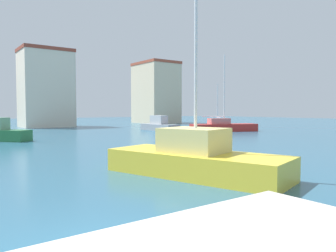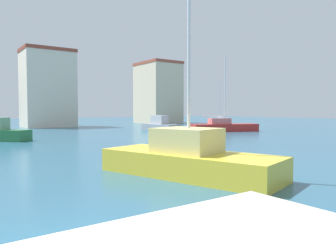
{
  "view_description": "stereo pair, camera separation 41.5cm",
  "coord_description": "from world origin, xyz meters",
  "px_view_note": "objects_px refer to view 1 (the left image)",
  "views": [
    {
      "loc": [
        -1.99,
        -4.75,
        2.5
      ],
      "look_at": [
        17.51,
        22.07,
        0.88
      ],
      "focal_mm": 34.84,
      "sensor_mm": 36.0,
      "label": 1
    },
    {
      "loc": [
        -1.65,
        -4.99,
        2.5
      ],
      "look_at": [
        17.51,
        22.07,
        0.88
      ],
      "focal_mm": 34.84,
      "sensor_mm": 36.0,
      "label": 2
    }
  ],
  "objects_px": {
    "motorboat_grey_outer_mooring": "(159,125)",
    "sailboat_blue_far_left": "(217,124)",
    "sailboat_yellow_mid_harbor": "(195,158)",
    "sailboat_red_distant_east": "(223,127)"
  },
  "relations": [
    {
      "from": "sailboat_yellow_mid_harbor",
      "to": "motorboat_grey_outer_mooring",
      "type": "xyz_separation_m",
      "value": [
        14.53,
        23.58,
        -0.04
      ]
    },
    {
      "from": "motorboat_grey_outer_mooring",
      "to": "sailboat_blue_far_left",
      "type": "distance_m",
      "value": 12.5
    },
    {
      "from": "sailboat_yellow_mid_harbor",
      "to": "sailboat_red_distant_east",
      "type": "height_order",
      "value": "sailboat_yellow_mid_harbor"
    },
    {
      "from": "motorboat_grey_outer_mooring",
      "to": "sailboat_blue_far_left",
      "type": "bearing_deg",
      "value": 11.03
    },
    {
      "from": "motorboat_grey_outer_mooring",
      "to": "sailboat_red_distant_east",
      "type": "distance_m",
      "value": 7.78
    },
    {
      "from": "sailboat_yellow_mid_harbor",
      "to": "motorboat_grey_outer_mooring",
      "type": "relative_size",
      "value": 1.71
    },
    {
      "from": "motorboat_grey_outer_mooring",
      "to": "sailboat_blue_far_left",
      "type": "xyz_separation_m",
      "value": [
        12.27,
        2.39,
        -0.19
      ]
    },
    {
      "from": "sailboat_yellow_mid_harbor",
      "to": "sailboat_blue_far_left",
      "type": "bearing_deg",
      "value": 44.11
    },
    {
      "from": "motorboat_grey_outer_mooring",
      "to": "sailboat_red_distant_east",
      "type": "xyz_separation_m",
      "value": [
        5.09,
        -5.88,
        -0.05
      ]
    },
    {
      "from": "sailboat_yellow_mid_harbor",
      "to": "sailboat_red_distant_east",
      "type": "relative_size",
      "value": 1.13
    }
  ]
}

